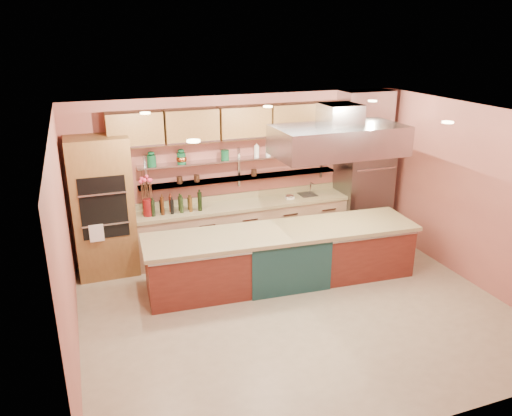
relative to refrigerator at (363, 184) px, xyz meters
name	(u,v)px	position (x,y,z in m)	size (l,w,h in m)	color
floor	(296,310)	(-2.35, -2.14, -1.06)	(6.00, 5.00, 0.02)	tan
ceiling	(302,117)	(-2.35, -2.14, 1.75)	(6.00, 5.00, 0.02)	black
wall_back	(241,173)	(-2.35, 0.36, 0.35)	(6.00, 0.04, 2.80)	#AA5D50
wall_front	(413,312)	(-2.35, -4.64, 0.35)	(6.00, 0.04, 2.80)	#AA5D50
wall_left	(65,252)	(-5.35, -2.14, 0.35)	(0.04, 5.00, 2.80)	#AA5D50
wall_right	(474,196)	(0.65, -2.14, 0.35)	(0.04, 5.00, 2.80)	#AA5D50
oven_stack	(103,207)	(-4.80, 0.04, 0.10)	(0.95, 0.64, 2.30)	brown
refrigerator	(363,184)	(0.00, 0.00, 0.00)	(0.95, 0.72, 2.10)	slate
back_counter	(244,227)	(-2.40, 0.06, -0.58)	(3.84, 0.64, 0.93)	tan
wall_shelf_lower	(241,178)	(-2.40, 0.23, 0.30)	(3.60, 0.26, 0.03)	#A8ABB0
wall_shelf_upper	(241,159)	(-2.40, 0.23, 0.65)	(3.60, 0.26, 0.03)	#A8ABB0
upper_cabinets	(244,122)	(-2.35, 0.18, 1.30)	(4.60, 0.36, 0.55)	brown
range_hood	(339,140)	(-1.30, -1.25, 1.20)	(2.00, 1.00, 0.45)	#A8ABB0
ceiling_downlights	(296,117)	(-2.35, -1.94, 1.72)	(4.00, 2.80, 0.02)	#FFE5A5
island	(282,256)	(-2.20, -1.25, -0.61)	(4.25, 0.92, 0.89)	maroon
flower_vase	(148,207)	(-4.10, 0.01, 0.02)	(0.16, 0.16, 0.29)	maroon
oil_bottle_cluster	(176,204)	(-3.62, 0.01, 0.03)	(0.91, 0.26, 0.29)	black
kitchen_scale	(290,197)	(-1.54, 0.01, -0.08)	(0.15, 0.11, 0.08)	silver
bar_faucet	(310,188)	(-1.07, 0.11, 0.00)	(0.03, 0.03, 0.23)	silver
copper_kettle	(182,159)	(-3.45, 0.23, 0.74)	(0.18, 0.18, 0.14)	#BD582B
green_canister	(225,155)	(-2.68, 0.23, 0.75)	(0.14, 0.14, 0.17)	#0F4A29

